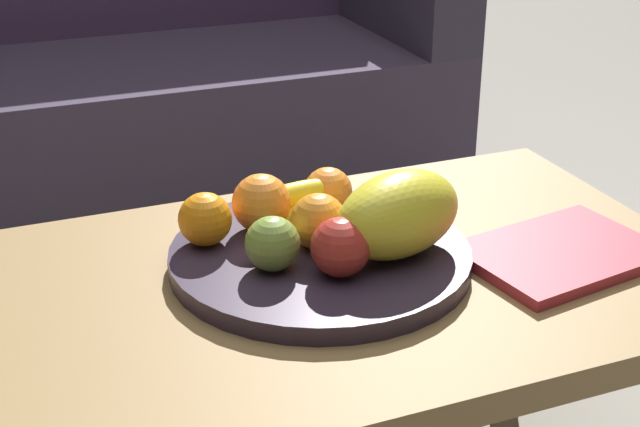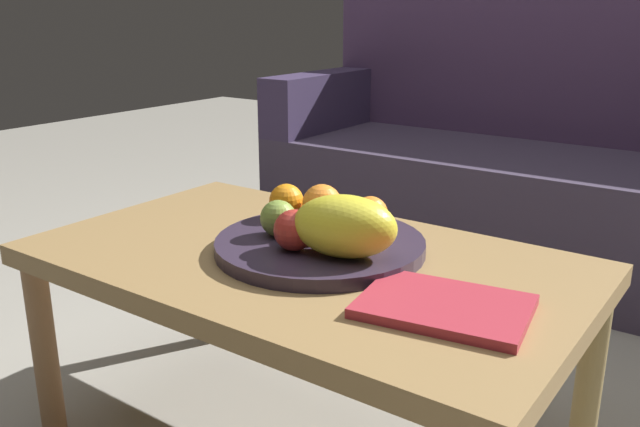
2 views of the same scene
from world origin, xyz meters
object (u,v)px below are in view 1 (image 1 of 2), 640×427
(apple_front, at_px, (271,242))
(coffee_table, at_px, (317,310))
(banana_bunch, at_px, (298,208))
(couch, at_px, (104,89))
(orange_back, at_px, (205,219))
(fruit_bowl, at_px, (320,257))
(orange_left, at_px, (318,222))
(magazine, at_px, (560,253))
(orange_front, at_px, (328,191))
(apple_right, at_px, (341,247))
(orange_right, at_px, (261,203))
(melon_large_front, at_px, (399,214))

(apple_front, bearing_deg, coffee_table, -3.39)
(coffee_table, height_order, banana_bunch, banana_bunch)
(couch, bearing_deg, coffee_table, -87.89)
(orange_back, xyz_separation_m, apple_front, (0.06, -0.10, -0.00))
(fruit_bowl, height_order, orange_left, orange_left)
(fruit_bowl, distance_m, magazine, 0.32)
(orange_front, height_order, apple_right, apple_right)
(apple_front, relative_size, magazine, 0.28)
(coffee_table, distance_m, orange_right, 0.16)
(fruit_bowl, xyz_separation_m, orange_left, (-0.00, 0.00, 0.05))
(apple_front, bearing_deg, melon_large_front, -8.02)
(orange_front, bearing_deg, orange_right, -171.14)
(melon_large_front, bearing_deg, couch, 96.46)
(melon_large_front, relative_size, magazine, 0.74)
(banana_bunch, bearing_deg, apple_right, -90.20)
(orange_right, xyz_separation_m, orange_back, (-0.08, -0.01, -0.00))
(fruit_bowl, bearing_deg, melon_large_front, -29.47)
(couch, distance_m, orange_front, 1.22)
(apple_front, height_order, apple_right, apple_right)
(orange_front, xyz_separation_m, orange_back, (-0.18, -0.03, 0.00))
(orange_right, xyz_separation_m, banana_bunch, (0.05, -0.00, -0.01))
(orange_back, bearing_deg, banana_bunch, 3.04)
(orange_right, relative_size, orange_back, 1.13)
(melon_large_front, relative_size, orange_back, 2.60)
(melon_large_front, height_order, orange_left, melon_large_front)
(couch, relative_size, orange_right, 21.25)
(fruit_bowl, relative_size, banana_bunch, 2.50)
(couch, distance_m, apple_right, 1.38)
(melon_large_front, bearing_deg, orange_left, 149.15)
(apple_right, bearing_deg, orange_back, 132.30)
(fruit_bowl, height_order, apple_right, apple_right)
(fruit_bowl, distance_m, orange_back, 0.16)
(melon_large_front, relative_size, banana_bunch, 1.17)
(banana_bunch, relative_size, magazine, 0.63)
(fruit_bowl, distance_m, apple_right, 0.09)
(coffee_table, relative_size, orange_left, 13.78)
(coffee_table, bearing_deg, apple_front, 176.61)
(orange_front, distance_m, apple_front, 0.18)
(melon_large_front, relative_size, orange_right, 2.31)
(fruit_bowl, height_order, apple_front, apple_front)
(orange_left, relative_size, apple_front, 1.07)
(orange_front, xyz_separation_m, apple_front, (-0.13, -0.12, 0.00))
(orange_left, xyz_separation_m, orange_right, (-0.05, 0.08, 0.00))
(orange_back, bearing_deg, apple_right, -47.70)
(melon_large_front, height_order, banana_bunch, melon_large_front)
(banana_bunch, bearing_deg, orange_right, 174.68)
(orange_left, bearing_deg, melon_large_front, -30.85)
(coffee_table, bearing_deg, apple_right, -73.90)
(apple_right, height_order, magazine, apple_right)
(orange_front, height_order, orange_left, orange_left)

